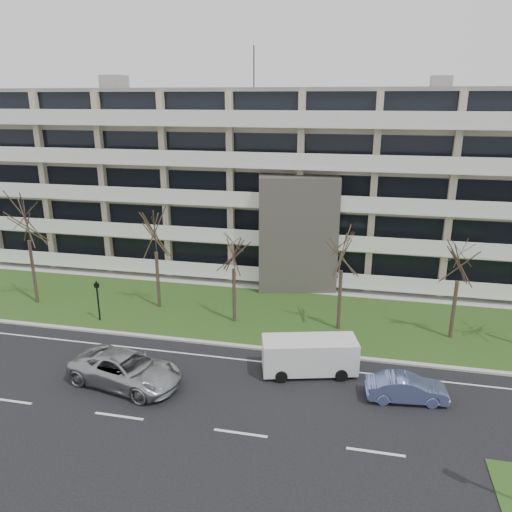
% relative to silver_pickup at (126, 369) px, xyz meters
% --- Properties ---
extents(ground, '(160.00, 160.00, 0.00)m').
position_rel_silver_pickup_xyz_m(ground, '(6.91, -2.73, -0.86)').
color(ground, black).
rests_on(ground, ground).
extents(grass_verge, '(90.00, 10.00, 0.06)m').
position_rel_silver_pickup_xyz_m(grass_verge, '(6.91, 10.27, -0.83)').
color(grass_verge, '#2C4918').
rests_on(grass_verge, ground).
extents(curb, '(90.00, 0.35, 0.12)m').
position_rel_silver_pickup_xyz_m(curb, '(6.91, 5.27, -0.80)').
color(curb, '#B2B2AD').
rests_on(curb, ground).
extents(sidewalk, '(90.00, 2.00, 0.08)m').
position_rel_silver_pickup_xyz_m(sidewalk, '(6.91, 15.77, -0.82)').
color(sidewalk, '#B2B2AD').
rests_on(sidewalk, ground).
extents(lane_edge_line, '(90.00, 0.12, 0.01)m').
position_rel_silver_pickup_xyz_m(lane_edge_line, '(6.91, 3.77, -0.85)').
color(lane_edge_line, white).
rests_on(lane_edge_line, ground).
extents(apartment_building, '(60.50, 15.10, 18.75)m').
position_rel_silver_pickup_xyz_m(apartment_building, '(6.91, 22.59, 6.76)').
color(apartment_building, tan).
rests_on(apartment_building, ground).
extents(silver_pickup, '(6.62, 4.08, 1.71)m').
position_rel_silver_pickup_xyz_m(silver_pickup, '(0.00, 0.00, 0.00)').
color(silver_pickup, '#A6A9AD').
rests_on(silver_pickup, ground).
extents(blue_sedan, '(4.16, 1.85, 1.33)m').
position_rel_silver_pickup_xyz_m(blue_sedan, '(14.43, 1.60, -0.19)').
color(blue_sedan, '#6C7BBB').
rests_on(blue_sedan, ground).
extents(white_van, '(5.47, 3.15, 2.00)m').
position_rel_silver_pickup_xyz_m(white_van, '(9.41, 3.23, 0.34)').
color(white_van, white).
rests_on(white_van, ground).
extents(pedestrian_signal, '(0.32, 0.28, 2.87)m').
position_rel_silver_pickup_xyz_m(pedestrian_signal, '(-5.37, 6.87, 0.97)').
color(pedestrian_signal, black).
rests_on(pedestrian_signal, ground).
extents(tree_1, '(4.30, 4.30, 8.60)m').
position_rel_silver_pickup_xyz_m(tree_1, '(-11.51, 8.78, 5.84)').
color(tree_1, '#382B21').
rests_on(tree_1, ground).
extents(tree_2, '(3.74, 3.74, 7.48)m').
position_rel_silver_pickup_xyz_m(tree_2, '(-2.31, 9.92, 4.96)').
color(tree_2, '#382B21').
rests_on(tree_2, ground).
extents(tree_3, '(3.40, 3.40, 6.80)m').
position_rel_silver_pickup_xyz_m(tree_3, '(3.65, 8.70, 4.42)').
color(tree_3, '#382B21').
rests_on(tree_3, ground).
extents(tree_4, '(3.64, 3.64, 7.28)m').
position_rel_silver_pickup_xyz_m(tree_4, '(10.62, 9.04, 4.81)').
color(tree_4, '#382B21').
rests_on(tree_4, ground).
extents(tree_5, '(3.44, 3.44, 6.89)m').
position_rel_silver_pickup_xyz_m(tree_5, '(17.65, 9.27, 4.49)').
color(tree_5, '#382B21').
rests_on(tree_5, ground).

